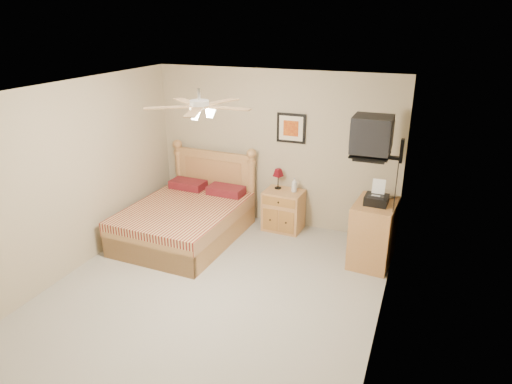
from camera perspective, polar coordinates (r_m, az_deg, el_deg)
floor at (r=5.93m, az=-5.12°, el=-12.04°), size 4.50×4.50×0.00m
ceiling at (r=5.02m, az=-6.07°, el=12.59°), size 4.00×4.50×0.04m
wall_back at (r=7.32m, az=2.36°, el=5.36°), size 4.00×0.04×2.50m
wall_front at (r=3.72m, az=-21.63°, el=-12.84°), size 4.00×0.04×2.50m
wall_left at (r=6.46m, az=-21.63°, el=1.69°), size 0.04×4.50×2.50m
wall_right at (r=4.85m, az=16.15°, el=-3.94°), size 0.04×4.50×2.50m
bed at (r=6.97m, az=-9.11°, el=-1.04°), size 1.58×2.03×1.28m
nightstand at (r=7.34m, az=3.45°, el=-2.28°), size 0.62×0.48×0.65m
table_lamp at (r=7.27m, az=2.78°, el=1.68°), size 0.23×0.23×0.33m
lotion_bottle at (r=7.16m, az=4.80°, el=0.90°), size 0.11×0.11×0.23m
framed_picture at (r=7.13m, az=4.43°, el=7.96°), size 0.46×0.04×0.46m
dresser at (r=6.50m, az=14.44°, el=-4.97°), size 0.59×0.80×0.90m
fax_machine at (r=6.22m, az=14.90°, el=-0.12°), size 0.31×0.33×0.32m
magazine_lower at (r=6.60m, az=15.10°, el=-0.26°), size 0.29×0.33×0.03m
magazine_upper at (r=6.59m, az=15.34°, el=-0.11°), size 0.27×0.31×0.02m
wall_tv at (r=5.95m, az=15.69°, el=6.48°), size 0.56×0.46×0.58m
ceiling_fan at (r=4.87m, az=-7.09°, el=10.61°), size 1.14×1.14×0.28m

